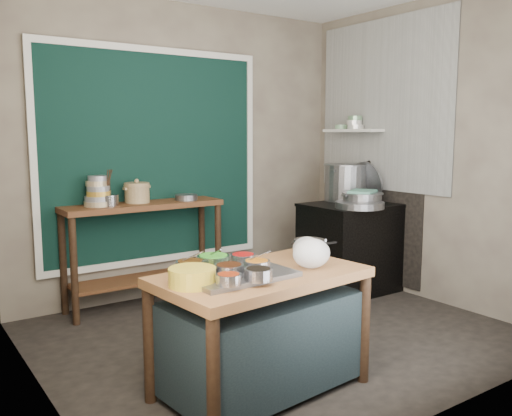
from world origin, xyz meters
TOP-DOWN VIEW (x-y plane):
  - floor at (0.00, 0.00)m, footprint 3.50×3.00m
  - back_wall at (0.00, 1.51)m, footprint 3.50×0.02m
  - left_wall at (-1.76, 0.00)m, footprint 0.02×3.00m
  - right_wall at (1.76, 0.00)m, footprint 0.02×3.00m
  - curtain_panel at (-0.35, 1.47)m, footprint 2.10×0.02m
  - curtain_frame at (-0.35, 1.46)m, footprint 2.22×0.03m
  - tile_panel at (1.74, 0.55)m, footprint 0.02×1.70m
  - soot_patch at (1.74, 0.65)m, footprint 0.01×1.30m
  - wall_shelf at (1.63, 0.85)m, footprint 0.22×0.70m
  - prep_table at (-0.65, -0.70)m, footprint 1.31×0.83m
  - back_counter at (-0.55, 1.28)m, footprint 1.45×0.40m
  - stove_block at (1.35, 0.55)m, footprint 0.90×0.68m
  - stove_top at (1.35, 0.55)m, footprint 0.92×0.69m
  - condiment_tray at (-0.83, -0.71)m, footprint 0.65×0.48m
  - condiment_bowls at (-0.91, -0.70)m, footprint 0.56×0.54m
  - yellow_basin at (-1.13, -0.73)m, footprint 0.31×0.31m
  - saucepan at (-0.14, -0.54)m, footprint 0.22×0.22m
  - plastic_bag_a at (-0.33, -0.79)m, footprint 0.25×0.21m
  - plastic_bag_b at (-0.20, -0.59)m, footprint 0.24×0.22m
  - bowl_stack at (-0.95, 1.30)m, footprint 0.23×0.23m
  - utensil_cup at (-0.87, 1.26)m, footprint 0.18×0.18m
  - ceramic_crock at (-0.59, 1.32)m, footprint 0.30×0.30m
  - wide_bowl at (-0.14, 1.24)m, footprint 0.24×0.24m
  - stock_pot at (1.47, 0.77)m, footprint 0.57×0.57m
  - pot_lid at (1.56, 0.56)m, footprint 0.13×0.43m
  - steamer at (1.31, 0.38)m, footprint 0.48×0.48m
  - green_cloth at (1.31, 0.38)m, footprint 0.35×0.32m
  - shallow_pan at (1.18, 0.28)m, footprint 0.55×0.55m
  - shelf_bowl_stack at (1.63, 0.83)m, footprint 0.17×0.17m
  - shelf_bowl_green at (1.63, 1.03)m, footprint 0.15×0.15m

SIDE VIEW (x-z plane):
  - floor at x=0.00m, z-range -0.02..0.00m
  - prep_table at x=-0.65m, z-range 0.00..0.75m
  - stove_block at x=1.35m, z-range 0.00..0.85m
  - back_counter at x=-0.55m, z-range 0.00..0.95m
  - soot_patch at x=1.74m, z-range 0.05..1.35m
  - condiment_tray at x=-0.83m, z-range 0.75..0.78m
  - yellow_basin at x=-1.13m, z-range 0.75..0.85m
  - saucepan at x=-0.14m, z-range 0.75..0.87m
  - condiment_bowls at x=-0.91m, z-range 0.77..0.85m
  - plastic_bag_b at x=-0.20m, z-range 0.75..0.90m
  - plastic_bag_a at x=-0.33m, z-range 0.75..0.93m
  - stove_top at x=1.35m, z-range 0.85..0.88m
  - shallow_pan at x=1.18m, z-range 0.88..0.94m
  - steamer at x=1.31m, z-range 0.88..1.01m
  - wide_bowl at x=-0.14m, z-range 0.95..1.00m
  - utensil_cup at x=-0.87m, z-range 0.95..1.05m
  - green_cloth at x=1.31m, z-range 1.01..1.03m
  - ceramic_crock at x=-0.59m, z-range 0.95..1.11m
  - bowl_stack at x=-0.95m, z-range 0.93..1.20m
  - stock_pot at x=1.47m, z-range 0.88..1.26m
  - pot_lid at x=1.56m, z-range 0.88..1.29m
  - curtain_panel at x=-0.35m, z-range 0.40..2.30m
  - curtain_frame at x=-0.35m, z-range 0.34..2.36m
  - back_wall at x=0.00m, z-range 0.00..2.80m
  - left_wall at x=-1.76m, z-range 0.00..2.80m
  - right_wall at x=1.76m, z-range 0.00..2.80m
  - wall_shelf at x=1.63m, z-range 1.59..1.61m
  - shelf_bowl_green at x=1.63m, z-range 1.61..1.66m
  - shelf_bowl_stack at x=1.63m, z-range 1.61..1.75m
  - tile_panel at x=1.74m, z-range 1.00..2.70m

